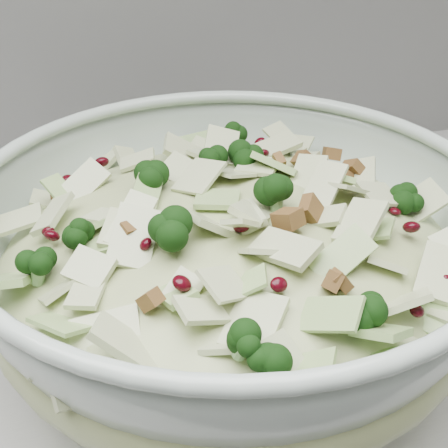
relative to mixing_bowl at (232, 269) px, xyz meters
name	(u,v)px	position (x,y,z in m)	size (l,w,h in m)	color
mixing_bowl	(232,269)	(0.00, 0.00, 0.00)	(0.44, 0.44, 0.16)	#A5B6AA
salad	(232,241)	(0.00, 0.00, 0.03)	(0.38, 0.38, 0.16)	#A0AB75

